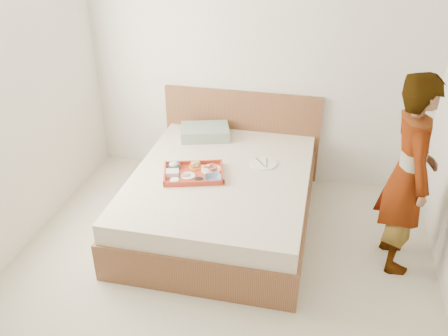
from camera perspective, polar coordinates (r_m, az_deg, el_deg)
ground at (r=3.84m, az=-1.73°, el=-15.24°), size 3.50×4.00×0.01m
wall_back at (r=4.89m, az=3.94°, el=12.84°), size 3.50×0.01×2.60m
bed at (r=4.45m, az=-0.35°, el=-3.62°), size 1.65×2.00×0.53m
headboard at (r=5.18m, az=2.06°, el=4.09°), size 1.65×0.06×0.95m
pillow at (r=4.95m, az=-2.28°, el=4.27°), size 0.56×0.46×0.12m
tray at (r=4.28m, az=-3.60°, el=-0.59°), size 0.61×0.52×0.05m
prawn_plate at (r=4.34m, az=-1.53°, el=-0.18°), size 0.23×0.23×0.01m
navy_bowl_big at (r=4.18m, az=-1.29°, el=-1.23°), size 0.19×0.19×0.04m
sauce_dish at (r=4.16m, az=-2.98°, el=-1.47°), size 0.10×0.10×0.03m
meat_plate at (r=4.25m, az=-4.30°, el=-0.92°), size 0.16×0.16×0.01m
bread_plate at (r=4.39m, az=-3.37°, el=0.15°), size 0.16×0.16×0.01m
salad_bowl at (r=4.39m, az=-5.94°, el=0.22°), size 0.14×0.14×0.04m
plastic_tub at (r=4.27m, az=-6.11°, el=-0.60°), size 0.13×0.12×0.05m
cheese_round at (r=4.18m, az=-5.88°, el=-1.51°), size 0.10×0.10×0.03m
dinner_plate at (r=4.48m, az=4.67°, el=0.54°), size 0.31×0.31×0.01m
person at (r=3.97m, az=20.98°, el=-0.80°), size 0.48×0.65×1.65m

